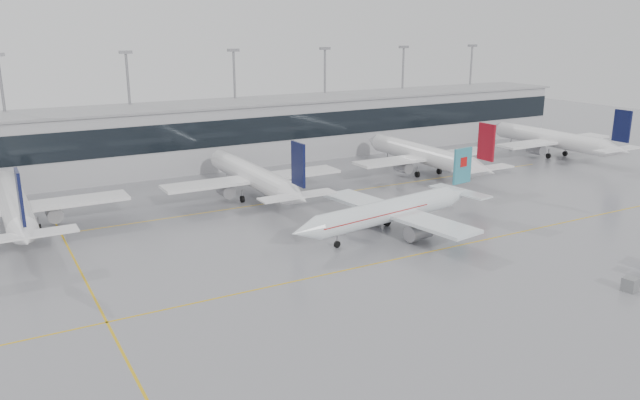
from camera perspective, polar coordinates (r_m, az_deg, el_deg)
ground at (r=73.80m, az=4.62°, el=-5.92°), size 320.00×320.00×0.00m
taxi_line_main at (r=73.80m, az=4.62°, el=-5.92°), size 120.00×0.25×0.01m
taxi_line_north at (r=98.72m, az=-5.16°, el=-0.36°), size 120.00×0.25×0.01m
taxi_line_cross at (r=77.06m, az=-21.09°, el=-6.01°), size 0.25×60.00×0.01m
terminal at (r=126.60m, az=-11.28°, el=5.72°), size 180.00×15.00×12.00m
terminal_glass at (r=119.30m, az=-10.16°, el=5.92°), size 180.00×0.20×5.00m
terminal_roof at (r=125.73m, az=-11.43°, el=8.50°), size 182.00×16.00×0.40m
light_masts at (r=131.28m, az=-12.30°, el=9.25°), size 156.40×1.00×22.60m
air_canada_jet at (r=84.57m, az=6.85°, el=-0.92°), size 33.14×25.86×10.04m
parked_jet_b at (r=93.36m, az=-26.15°, el=-0.50°), size 29.64×36.96×11.72m
parked_jet_c at (r=101.06m, az=-6.08°, el=2.16°), size 29.64×36.96×11.72m
parked_jet_d at (r=119.00m, az=9.58°, el=4.06°), size 29.64×36.96×11.72m
parked_jet_e at (r=143.38m, az=20.59°, el=5.22°), size 29.64×36.96×11.72m
gse_unit at (r=73.98m, az=26.49°, el=-6.92°), size 1.69×1.60×1.47m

